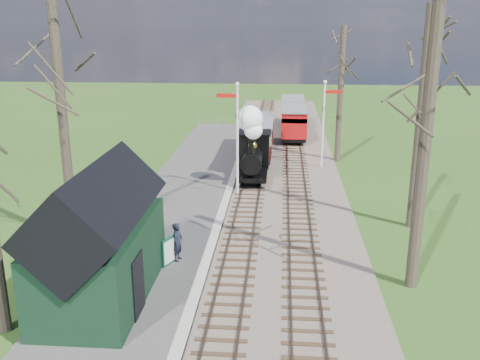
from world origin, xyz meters
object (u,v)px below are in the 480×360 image
object	(u,v)px
station_shed	(100,240)
locomotive	(253,148)
semaphore_far	(325,118)
sign_board	(168,251)
red_carriage_a	(294,123)
person	(178,242)
coach	(258,136)
red_carriage_b	(293,111)
semaphore_near	(236,131)
bench	(128,296)

from	to	relation	value
station_shed	locomotive	bearing A→B (deg)	73.57
semaphore_far	sign_board	xyz separation A→B (m)	(-6.96, -15.36, -2.60)
station_shed	red_carriage_a	xyz separation A→B (m)	(6.90, 26.20, -0.78)
station_shed	locomotive	distance (m)	15.16
sign_board	person	world-z (taller)	person
coach	red_carriage_b	xyz separation A→B (m)	(2.60, 11.10, -0.07)
locomotive	coach	xyz separation A→B (m)	(0.01, 6.07, -0.57)
semaphore_near	station_shed	bearing A→B (deg)	-106.38
red_carriage_b	locomotive	bearing A→B (deg)	-98.65
station_shed	semaphore_near	size ratio (longest dim) A/B	1.01
locomotive	bench	world-z (taller)	locomotive
bench	coach	bearing A→B (deg)	81.28
coach	red_carriage_b	size ratio (longest dim) A/B	1.46
locomotive	coach	distance (m)	6.09
coach	sign_board	distance (m)	18.17
person	semaphore_far	bearing A→B (deg)	-12.59
semaphore_near	locomotive	distance (m)	3.04
station_shed	sign_board	bearing A→B (deg)	57.09
station_shed	coach	size ratio (longest dim) A/B	0.85
coach	sign_board	world-z (taller)	coach
locomotive	red_carriage_a	xyz separation A→B (m)	(2.61, 11.67, -0.64)
station_shed	red_carriage_b	bearing A→B (deg)	77.73
semaphore_far	sign_board	distance (m)	17.07
sign_board	person	distance (m)	0.55
coach	bench	world-z (taller)	coach
coach	red_carriage_a	bearing A→B (deg)	65.10
semaphore_near	person	distance (m)	9.46
semaphore_far	person	size ratio (longest dim) A/B	3.69
semaphore_near	semaphore_far	world-z (taller)	semaphore_near
semaphore_near	red_carriage_b	xyz separation A→B (m)	(3.37, 19.70, -2.14)
semaphore_near	bench	distance (m)	13.22
station_shed	locomotive	world-z (taller)	station_shed
bench	red_carriage_b	bearing A→B (deg)	79.73
red_carriage_a	person	bearing A→B (deg)	-101.96
semaphore_near	bench	bearing A→B (deg)	-101.14
coach	person	world-z (taller)	coach
semaphore_near	red_carriage_a	distance (m)	14.75
semaphore_near	red_carriage_b	distance (m)	20.10
red_carriage_a	sign_board	world-z (taller)	red_carriage_a
semaphore_far	locomotive	xyz separation A→B (m)	(-4.39, -3.47, -1.22)
red_carriage_a	semaphore_far	bearing A→B (deg)	-77.79
station_shed	person	size ratio (longest dim) A/B	4.06
red_carriage_b	station_shed	bearing A→B (deg)	-102.27
semaphore_far	red_carriage_a	distance (m)	8.59
locomotive	bench	xyz separation A→B (m)	(-3.24, -15.16, -1.54)
semaphore_near	bench	world-z (taller)	semaphore_near
red_carriage_a	sign_board	distance (m)	24.14
station_shed	semaphore_near	bearing A→B (deg)	73.62
semaphore_near	red_carriage_a	bearing A→B (deg)	76.65
semaphore_far	locomotive	world-z (taller)	semaphore_far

